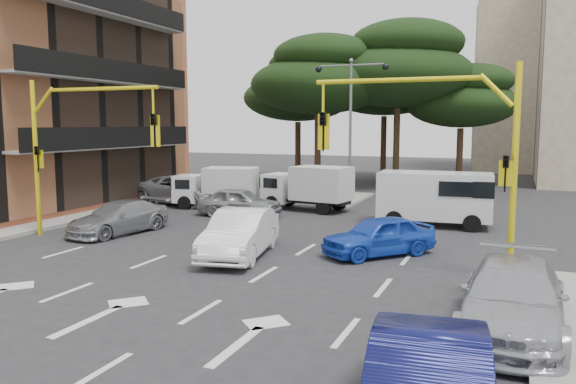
# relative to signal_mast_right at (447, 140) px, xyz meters

# --- Properties ---
(ground) EXTENTS (120.00, 120.00, 0.00)m
(ground) POSITION_rel_signal_mast_right_xyz_m (-6.80, -1.99, -3.88)
(ground) COLOR #28282B
(ground) RESTS_ON ground
(median_strip) EXTENTS (1.40, 6.00, 0.15)m
(median_strip) POSITION_rel_signal_mast_right_xyz_m (-6.80, 14.01, -3.81)
(median_strip) COLOR gray
(median_strip) RESTS_ON ground
(apartment_beige_far) EXTENTS (16.20, 12.15, 16.70)m
(apartment_beige_far) POSITION_rel_signal_mast_right_xyz_m (6.15, 42.01, 4.47)
(apartment_beige_far) COLOR tan
(apartment_beige_far) RESTS_ON ground
(pine_left_near) EXTENTS (9.15, 9.15, 10.23)m
(pine_left_near) POSITION_rel_signal_mast_right_xyz_m (-10.75, 19.96, 3.72)
(pine_left_near) COLOR #382616
(pine_left_near) RESTS_ON ground
(pine_center) EXTENTS (9.98, 9.98, 11.16)m
(pine_center) POSITION_rel_signal_mast_right_xyz_m (-5.75, 21.96, 4.41)
(pine_center) COLOR #382616
(pine_center) RESTS_ON ground
(pine_left_far) EXTENTS (8.32, 8.32, 9.30)m
(pine_left_far) POSITION_rel_signal_mast_right_xyz_m (-13.75, 23.96, 3.03)
(pine_left_far) COLOR #382616
(pine_left_far) RESTS_ON ground
(pine_right) EXTENTS (7.49, 7.49, 8.37)m
(pine_right) POSITION_rel_signal_mast_right_xyz_m (-1.75, 23.96, 2.33)
(pine_right) COLOR #382616
(pine_right) RESTS_ON ground
(pine_back) EXTENTS (9.15, 9.15, 10.23)m
(pine_back) POSITION_rel_signal_mast_right_xyz_m (-7.75, 26.96, 3.72)
(pine_back) COLOR #382616
(pine_back) RESTS_ON ground
(signal_mast_right) EXTENTS (5.79, 0.37, 6.00)m
(signal_mast_right) POSITION_rel_signal_mast_right_xyz_m (0.00, 0.00, 0.00)
(signal_mast_right) COLOR yellow
(signal_mast_right) RESTS_ON ground
(signal_mast_left) EXTENTS (5.79, 0.37, 6.00)m
(signal_mast_left) POSITION_rel_signal_mast_right_xyz_m (-13.61, 0.00, 0.00)
(signal_mast_left) COLOR yellow
(signal_mast_left) RESTS_ON ground
(street_lamp_center) EXTENTS (4.16, 0.36, 7.77)m
(street_lamp_center) POSITION_rel_signal_mast_right_xyz_m (-6.80, 14.01, 1.54)
(street_lamp_center) COLOR slate
(street_lamp_center) RESTS_ON median_strip
(car_white_hatch) EXTENTS (2.48, 4.88, 1.54)m
(car_white_hatch) POSITION_rel_signal_mast_right_xyz_m (-6.45, -0.25, -3.12)
(car_white_hatch) COLOR white
(car_white_hatch) RESTS_ON ground
(car_blue_compact) EXTENTS (3.76, 3.93, 1.32)m
(car_blue_compact) POSITION_rel_signal_mast_right_xyz_m (-2.27, 1.64, -3.22)
(car_blue_compact) COLOR #1641BB
(car_blue_compact) RESTS_ON ground
(car_silver_wagon) EXTENTS (2.51, 4.64, 1.28)m
(car_silver_wagon) POSITION_rel_signal_mast_right_xyz_m (-12.73, 1.44, -3.25)
(car_silver_wagon) COLOR gray
(car_silver_wagon) RESTS_ON ground
(car_silver_cross_a) EXTENTS (6.02, 3.52, 1.58)m
(car_silver_cross_a) POSITION_rel_signal_mast_right_xyz_m (-14.80, 9.51, -3.10)
(car_silver_cross_a) COLOR #9A9DA1
(car_silver_cross_a) RESTS_ON ground
(car_silver_cross_b) EXTENTS (4.11, 1.94, 1.36)m
(car_silver_cross_b) POSITION_rel_signal_mast_right_xyz_m (-10.16, 7.01, -3.21)
(car_silver_cross_b) COLOR #969A9E
(car_silver_cross_b) RESTS_ON ground
(car_silver_parked) EXTENTS (2.18, 5.09, 1.46)m
(car_silver_parked) POSITION_rel_signal_mast_right_xyz_m (1.90, -4.13, -3.15)
(car_silver_parked) COLOR #AFB0B7
(car_silver_parked) RESTS_ON ground
(van_white) EXTENTS (4.80, 2.40, 2.34)m
(van_white) POSITION_rel_signal_mast_right_xyz_m (-1.32, 7.91, -2.71)
(van_white) COLOR silver
(van_white) RESTS_ON ground
(box_truck_a) EXTENTS (4.60, 2.69, 2.12)m
(box_truck_a) POSITION_rel_signal_mast_right_xyz_m (-12.50, 8.94, -2.82)
(box_truck_a) COLOR silver
(box_truck_a) RESTS_ON ground
(box_truck_b) EXTENTS (4.81, 2.62, 2.25)m
(box_truck_b) POSITION_rel_signal_mast_right_xyz_m (-7.87, 9.94, -2.76)
(box_truck_b) COLOR silver
(box_truck_b) RESTS_ON ground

